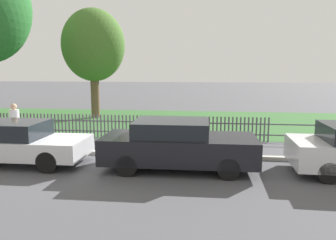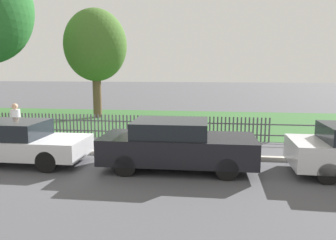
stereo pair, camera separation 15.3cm
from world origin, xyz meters
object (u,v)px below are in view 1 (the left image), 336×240
object	(u,v)px
covered_motorcycle	(156,129)
tree_mid_park	(93,46)
parked_car_navy_estate	(178,144)
pedestrian_near_fence	(15,123)
parked_car_black_saloon	(16,142)

from	to	relation	value
covered_motorcycle	tree_mid_park	size ratio (longest dim) A/B	0.30
parked_car_navy_estate	pedestrian_near_fence	size ratio (longest dim) A/B	2.67
parked_car_navy_estate	pedestrian_near_fence	world-z (taller)	pedestrian_near_fence
parked_car_navy_estate	covered_motorcycle	bearing A→B (deg)	111.10
parked_car_black_saloon	covered_motorcycle	bearing A→B (deg)	33.59
tree_mid_park	pedestrian_near_fence	world-z (taller)	tree_mid_park
parked_car_black_saloon	parked_car_navy_estate	bearing A→B (deg)	0.06
parked_car_black_saloon	parked_car_navy_estate	xyz separation A→B (m)	(4.95, 0.05, 0.06)
parked_car_black_saloon	covered_motorcycle	world-z (taller)	parked_car_black_saloon
covered_motorcycle	pedestrian_near_fence	bearing A→B (deg)	-164.38
covered_motorcycle	tree_mid_park	world-z (taller)	tree_mid_park
covered_motorcycle	pedestrian_near_fence	distance (m)	5.12
parked_car_black_saloon	pedestrian_near_fence	distance (m)	2.11
parked_car_black_saloon	covered_motorcycle	size ratio (longest dim) A/B	2.24
parked_car_black_saloon	pedestrian_near_fence	xyz separation A→B (m)	(-1.12, 1.77, 0.26)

